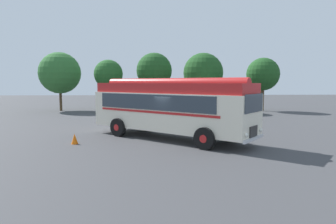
% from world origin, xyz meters
% --- Properties ---
extents(ground_plane, '(120.00, 120.00, 0.00)m').
position_xyz_m(ground_plane, '(0.00, 0.00, 0.00)').
color(ground_plane, '#3D3D3F').
extents(vintage_bus, '(9.29, 8.37, 3.49)m').
position_xyz_m(vintage_bus, '(-0.34, 0.43, 1.89)').
color(vintage_bus, silver).
rests_on(vintage_bus, ground).
extents(car_near_left, '(2.17, 4.30, 1.66)m').
position_xyz_m(car_near_left, '(-2.27, 12.54, 0.85)').
color(car_near_left, '#144C28').
rests_on(car_near_left, ground).
extents(car_mid_left, '(2.25, 4.34, 1.66)m').
position_xyz_m(car_mid_left, '(0.39, 12.47, 0.85)').
color(car_mid_left, maroon).
rests_on(car_mid_left, ground).
extents(car_mid_right, '(2.05, 4.24, 1.66)m').
position_xyz_m(car_mid_right, '(3.10, 12.38, 0.85)').
color(car_mid_right, '#B7BABF').
rests_on(car_mid_right, ground).
extents(car_far_right, '(2.28, 4.35, 1.66)m').
position_xyz_m(car_far_right, '(5.93, 11.98, 0.85)').
color(car_far_right, '#B7BABF').
rests_on(car_far_right, ground).
extents(tree_far_left, '(4.67, 4.67, 6.65)m').
position_xyz_m(tree_far_left, '(-11.86, 18.06, 4.39)').
color(tree_far_left, '#4C3823').
rests_on(tree_far_left, ground).
extents(tree_left_of_centre, '(3.25, 3.25, 5.81)m').
position_xyz_m(tree_left_of_centre, '(-6.30, 17.63, 4.16)').
color(tree_left_of_centre, '#4C3823').
rests_on(tree_left_of_centre, ground).
extents(tree_centre, '(4.02, 4.02, 6.58)m').
position_xyz_m(tree_centre, '(-1.23, 17.53, 4.50)').
color(tree_centre, '#4C3823').
rests_on(tree_centre, ground).
extents(tree_right_of_centre, '(4.41, 4.41, 6.51)m').
position_xyz_m(tree_right_of_centre, '(4.37, 16.50, 4.36)').
color(tree_right_of_centre, '#4C3823').
rests_on(tree_right_of_centre, ground).
extents(tree_far_right, '(3.70, 3.70, 6.02)m').
position_xyz_m(tree_far_right, '(11.22, 16.90, 4.08)').
color(tree_far_right, '#4C3823').
rests_on(tree_far_right, ground).
extents(traffic_cone, '(0.36, 0.36, 0.55)m').
position_xyz_m(traffic_cone, '(-5.45, -0.85, 0.28)').
color(traffic_cone, orange).
rests_on(traffic_cone, ground).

